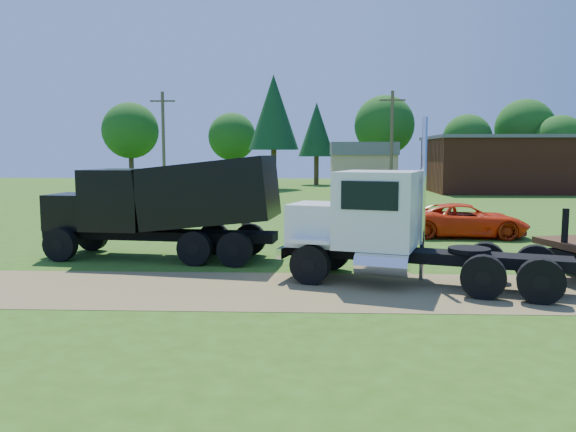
{
  "coord_description": "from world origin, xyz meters",
  "views": [
    {
      "loc": [
        -1.03,
        -14.35,
        3.53
      ],
      "look_at": [
        -1.74,
        3.25,
        1.6
      ],
      "focal_mm": 35.0,
      "sensor_mm": 36.0,
      "label": 1
    }
  ],
  "objects": [
    {
      "name": "orange_pickup",
      "position": [
        5.66,
        9.91,
        0.72
      ],
      "size": [
        5.32,
        2.73,
        1.44
      ],
      "primitive_type": "imported",
      "rotation": [
        0.0,
        0.0,
        1.5
      ],
      "color": "red",
      "rests_on": "ground"
    },
    {
      "name": "dirt_track",
      "position": [
        0.0,
        0.0,
        0.01
      ],
      "size": [
        120.0,
        4.2,
        0.01
      ],
      "primitive_type": "cube",
      "color": "olive",
      "rests_on": "ground"
    },
    {
      "name": "utility_poles",
      "position": [
        6.0,
        35.0,
        4.71
      ],
      "size": [
        42.2,
        0.28,
        9.0
      ],
      "color": "#493729",
      "rests_on": "ground"
    },
    {
      "name": "white_semi_tractor",
      "position": [
        0.93,
        1.15,
        1.56
      ],
      "size": [
        7.7,
        4.56,
        4.57
      ],
      "rotation": [
        0.0,
        0.0,
        -0.32
      ],
      "color": "black",
      "rests_on": "ground"
    },
    {
      "name": "tree_row",
      "position": [
        4.45,
        50.78,
        6.41
      ],
      "size": [
        53.75,
        15.86,
        11.68
      ],
      "color": "#322014",
      "rests_on": "ground"
    },
    {
      "name": "brick_building",
      "position": [
        18.0,
        40.0,
        2.66
      ],
      "size": [
        15.4,
        10.4,
        5.3
      ],
      "color": "maroon",
      "rests_on": "ground"
    },
    {
      "name": "tan_shed",
      "position": [
        4.0,
        40.0,
        2.42
      ],
      "size": [
        6.2,
        5.4,
        4.7
      ],
      "color": "tan",
      "rests_on": "ground"
    },
    {
      "name": "ground",
      "position": [
        0.0,
        0.0,
        0.0
      ],
      "size": [
        140.0,
        140.0,
        0.0
      ],
      "primitive_type": "plane",
      "color": "#315713",
      "rests_on": "ground"
    },
    {
      "name": "spectator_b",
      "position": [
        -3.74,
        8.2,
        0.77
      ],
      "size": [
        0.93,
        0.85,
        1.54
      ],
      "primitive_type": "imported",
      "rotation": [
        0.0,
        0.0,
        3.59
      ],
      "color": "#999999",
      "rests_on": "ground"
    },
    {
      "name": "black_dump_truck",
      "position": [
        -5.84,
        4.39,
        1.93
      ],
      "size": [
        8.23,
        3.35,
        3.5
      ],
      "rotation": [
        0.0,
        0.0,
        -0.12
      ],
      "color": "black",
      "rests_on": "ground"
    }
  ]
}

